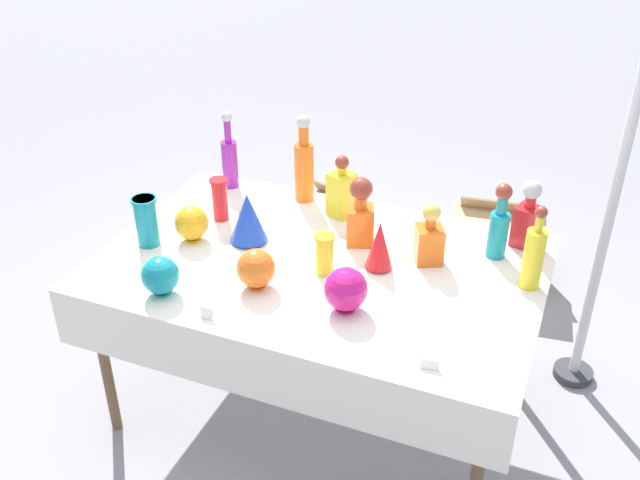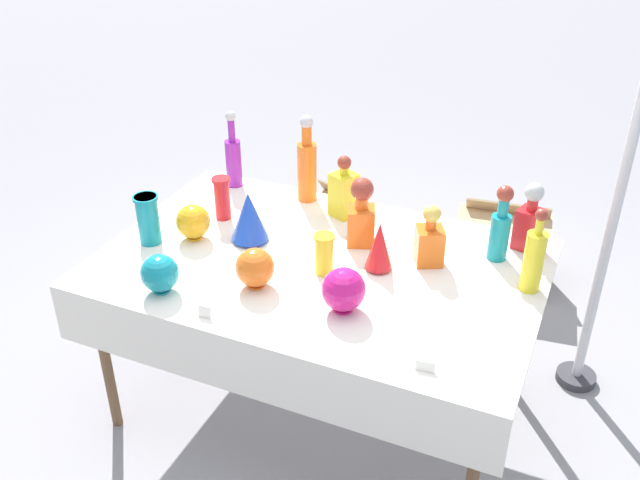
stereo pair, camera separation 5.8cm
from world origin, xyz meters
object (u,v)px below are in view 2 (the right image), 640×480
tall_bottle_2 (534,258)px  fluted_vase_1 (249,216)px  square_decanter_0 (530,220)px  round_bowl_0 (160,273)px  cardboard_box_behind_left (499,251)px  tall_bottle_0 (307,165)px  tall_bottle_3 (500,227)px  square_decanter_2 (344,191)px  fluted_vase_0 (379,246)px  round_bowl_2 (193,222)px  cardboard_box_behind_right (337,227)px  tall_bottle_1 (233,157)px  slender_vase_0 (148,218)px  square_decanter_1 (361,214)px  slender_vase_1 (324,253)px  slender_vase_2 (222,197)px  canopy_pole (625,171)px  square_decanter_3 (430,240)px  round_bowl_3 (343,290)px

tall_bottle_2 → fluted_vase_1: bearing=-174.7°
square_decanter_0 → round_bowl_0: 1.46m
tall_bottle_2 → cardboard_box_behind_left: size_ratio=0.61×
tall_bottle_0 → tall_bottle_3: bearing=-10.4°
square_decanter_2 → fluted_vase_0: 0.46m
round_bowl_2 → cardboard_box_behind_right: (0.10, 1.32, -0.69)m
tall_bottle_1 → slender_vase_0: 0.61m
square_decanter_1 → square_decanter_2: square_decanter_1 is taller
slender_vase_1 → fluted_vase_1: fluted_vase_1 is taller
slender_vase_0 → fluted_vase_1: (0.37, 0.18, 0.00)m
fluted_vase_0 → round_bowl_0: (-0.68, -0.47, -0.03)m
slender_vase_0 → cardboard_box_behind_left: 2.03m
square_decanter_1 → cardboard_box_behind_right: (-0.54, 1.07, -0.74)m
square_decanter_2 → tall_bottle_0: bearing=160.1°
slender_vase_2 → square_decanter_0: bearing=12.4°
square_decanter_0 → cardboard_box_behind_right: 1.62m
canopy_pole → square_decanter_0: bearing=-148.1°
tall_bottle_3 → square_decanter_3: size_ratio=1.27×
tall_bottle_2 → round_bowl_2: size_ratio=2.24×
fluted_vase_0 → round_bowl_0: fluted_vase_0 is taller
tall_bottle_2 → slender_vase_2: 1.32m
fluted_vase_1 → slender_vase_2: bearing=148.2°
tall_bottle_0 → slender_vase_0: bearing=-125.1°
tall_bottle_0 → tall_bottle_2: bearing=-17.4°
slender_vase_1 → square_decanter_0: bearing=36.5°
fluted_vase_0 → round_bowl_2: size_ratio=1.36×
square_decanter_0 → round_bowl_0: size_ratio=1.94×
square_decanter_0 → square_decanter_1: square_decanter_1 is taller
cardboard_box_behind_left → slender_vase_2: bearing=-131.8°
tall_bottle_0 → fluted_vase_0: (0.50, -0.43, -0.06)m
slender_vase_0 → round_bowl_2: bearing=33.8°
fluted_vase_0 → canopy_pole: 1.02m
tall_bottle_2 → slender_vase_1: 0.77m
slender_vase_0 → slender_vase_1: slender_vase_0 is taller
tall_bottle_2 → cardboard_box_behind_left: tall_bottle_2 is taller
square_decanter_2 → fluted_vase_0: size_ratio=1.39×
square_decanter_1 → fluted_vase_0: (0.14, -0.16, -0.03)m
round_bowl_0 → cardboard_box_behind_left: 2.11m
fluted_vase_1 → canopy_pole: canopy_pole is taller
square_decanter_3 → fluted_vase_1: bearing=-169.7°
tall_bottle_1 → tall_bottle_3: tall_bottle_1 is taller
tall_bottle_3 → round_bowl_3: 0.71m
slender_vase_1 → cardboard_box_behind_right: (-0.50, 1.34, -0.70)m
square_decanter_2 → fluted_vase_0: square_decanter_2 is taller
square_decanter_0 → slender_vase_1: bearing=-143.5°
fluted_vase_0 → cardboard_box_behind_right: size_ratio=0.43×
slender_vase_1 → fluted_vase_1: 0.39m
round_bowl_0 → canopy_pole: canopy_pole is taller
slender_vase_1 → fluted_vase_0: (0.18, 0.11, 0.02)m
square_decanter_1 → fluted_vase_0: square_decanter_1 is taller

